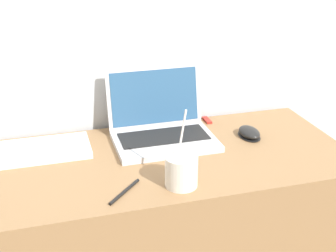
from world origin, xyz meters
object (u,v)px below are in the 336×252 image
laptop (161,125)px  usb_stick (207,120)px  external_keyboard (33,151)px  drink_cup (180,171)px  pen (125,192)px  computer_mouse (249,133)px

laptop → usb_stick: (0.21, 0.10, -0.05)m
external_keyboard → drink_cup: bearing=-39.0°
drink_cup → external_keyboard: bearing=141.0°
laptop → external_keyboard: bearing=-179.9°
laptop → pen: (-0.19, -0.32, -0.05)m
usb_stick → pen: size_ratio=0.54×
pen → laptop: bearing=58.9°
usb_stick → laptop: bearing=-153.8°
computer_mouse → drink_cup: bearing=-143.0°
pen → external_keyboard: bearing=126.9°
computer_mouse → pen: size_ratio=0.99×
drink_cup → pen: 0.16m
pen → usb_stick: bearing=46.5°
laptop → pen: bearing=-121.1°
computer_mouse → pen: bearing=-153.3°
laptop → usb_stick: bearing=26.2°
drink_cup → computer_mouse: size_ratio=2.07×
laptop → drink_cup: (-0.03, -0.32, -0.00)m
computer_mouse → pen: computer_mouse is taller
external_keyboard → usb_stick: external_keyboard is taller
laptop → pen: 0.38m
laptop → usb_stick: laptop is taller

